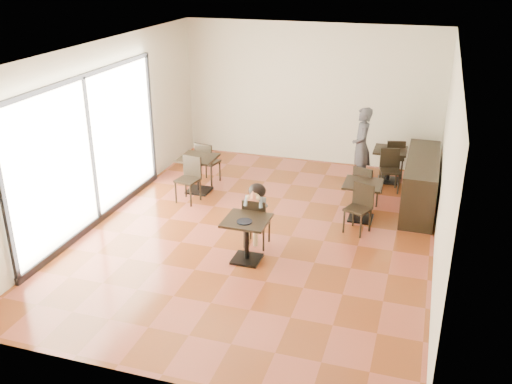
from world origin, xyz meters
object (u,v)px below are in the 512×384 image
at_px(adult_patron, 361,146).
at_px(cafe_table_back, 389,165).
at_px(cafe_table_left, 199,174).
at_px(chair_left_b, 188,180).
at_px(child_chair, 257,221).
at_px(chair_mid_b, 358,209).
at_px(child, 257,215).
at_px(chair_back_b, 390,171).
at_px(cafe_table_mid, 362,201).
at_px(child_table, 247,240).
at_px(chair_mid_a, 366,187).
at_px(chair_back_a, 394,158).
at_px(chair_left_a, 208,162).

relative_size(adult_patron, cafe_table_back, 2.29).
bearing_deg(cafe_table_left, chair_left_b, -90.00).
height_order(child_chair, chair_mid_b, child_chair).
bearing_deg(chair_left_b, chair_mid_b, 4.40).
bearing_deg(cafe_table_back, child, -116.92).
height_order(adult_patron, cafe_table_back, adult_patron).
bearing_deg(child_chair, child, -180.00).
distance_m(cafe_table_back, chair_left_b, 4.37).
xyz_separation_m(cafe_table_left, chair_back_b, (3.76, 1.22, 0.06)).
relative_size(cafe_table_mid, cafe_table_left, 0.96).
bearing_deg(child_table, chair_left_b, 134.55).
distance_m(chair_mid_a, chair_back_a, 1.91).
height_order(child_chair, adult_patron, adult_patron).
distance_m(child_table, chair_left_b, 2.64).
height_order(child_chair, child, child).
bearing_deg(cafe_table_left, adult_patron, 25.22).
bearing_deg(chair_back_b, chair_mid_a, -123.59).
bearing_deg(cafe_table_left, child_chair, -45.45).
relative_size(chair_mid_a, chair_back_b, 1.00).
distance_m(adult_patron, chair_back_b, 0.80).
bearing_deg(chair_back_b, cafe_table_mid, -116.80).
bearing_deg(chair_mid_b, child_table, -113.80).
distance_m(cafe_table_left, chair_left_a, 0.56).
bearing_deg(chair_back_b, chair_back_a, 76.41).
xyz_separation_m(child_chair, cafe_table_left, (-1.85, 1.88, -0.06)).
relative_size(cafe_table_left, chair_left_a, 0.83).
distance_m(child, adult_patron, 3.59).
bearing_deg(chair_mid_a, cafe_table_left, 24.91).
height_order(chair_left_a, chair_left_b, same).
xyz_separation_m(child, chair_back_b, (1.91, 3.10, -0.12)).
xyz_separation_m(cafe_table_left, cafe_table_back, (3.70, 1.77, -0.02)).
relative_size(child, chair_mid_b, 1.27).
relative_size(child, chair_left_a, 1.22).
bearing_deg(chair_mid_a, cafe_table_back, -79.78).
height_order(adult_patron, chair_back_b, adult_patron).
distance_m(cafe_table_left, chair_mid_b, 3.51).
distance_m(child_chair, child, 0.11).
height_order(chair_mid_b, chair_left_a, chair_left_a).
height_order(child, chair_mid_a, child).
bearing_deg(chair_back_b, chair_left_a, 176.46).
distance_m(adult_patron, chair_mid_a, 1.34).
relative_size(child, chair_back_b, 1.27).
distance_m(adult_patron, chair_mid_b, 2.40).
xyz_separation_m(chair_mid_a, chair_back_b, (0.36, 1.00, -0.00)).
bearing_deg(adult_patron, chair_back_a, 120.46).
relative_size(child_table, chair_mid_b, 0.84).
distance_m(adult_patron, cafe_table_back, 0.81).
relative_size(adult_patron, chair_back_b, 1.90).
distance_m(cafe_table_mid, chair_mid_b, 0.55).
xyz_separation_m(child_table, adult_patron, (1.26, 3.90, 0.46)).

